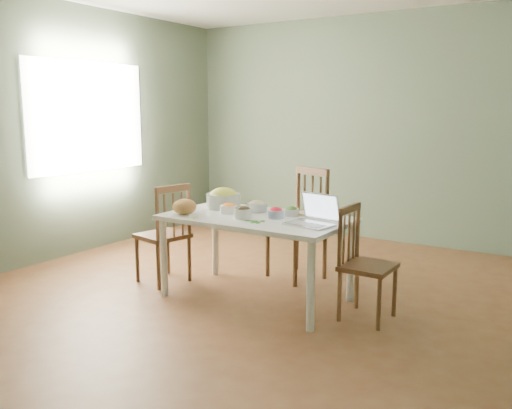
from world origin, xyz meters
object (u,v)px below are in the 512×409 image
Objects in this scene: chair_left at (163,233)px; chair_right at (368,264)px; chair_far at (296,224)px; bowl_squash at (223,198)px; dining_table at (256,258)px; laptop at (309,210)px; bread_boule at (185,207)px.

chair_left is 1.06× the size of chair_right.
chair_left is at bearing -122.28° from chair_far.
chair_right is 2.84× the size of bowl_squash.
bowl_squash is at bearing 159.59° from dining_table.
chair_far reaches higher than dining_table.
laptop is at bearing 101.46° from chair_left.
chair_right is 0.60m from laptop.
chair_left reaches higher than bread_boule.
chair_right is at bearing 106.16° from chair_left.
dining_table is 0.72m from laptop.
chair_far is at bearing 48.93° from bowl_squash.
chair_left is 1.55m from laptop.
chair_far is at bearing 59.40° from bread_boule.
laptop reaches higher than chair_right.
dining_table is 0.66m from bowl_squash.
chair_right is (0.96, 0.08, 0.08)m from dining_table.
chair_far is 1.14m from chair_right.
chair_far is at bearing 139.73° from chair_left.
bread_boule is (0.42, -0.18, 0.32)m from chair_left.
bread_boule is at bearing -100.76° from chair_far.
chair_far is 5.13× the size of bread_boule.
bowl_squash is (0.10, 0.42, 0.02)m from bread_boule.
laptop is at bearing 9.01° from bread_boule.
dining_table is at bearing 24.38° from bread_boule.
dining_table is 1.64× the size of chair_left.
dining_table is 0.98m from chair_left.
chair_right reaches higher than bread_boule.
chair_far reaches higher than laptop.
bowl_squash is 1.02m from laptop.
chair_left is 2.68× the size of laptop.
bowl_squash is (0.52, 0.24, 0.34)m from chair_left.
bread_boule is at bearing -155.62° from dining_table.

